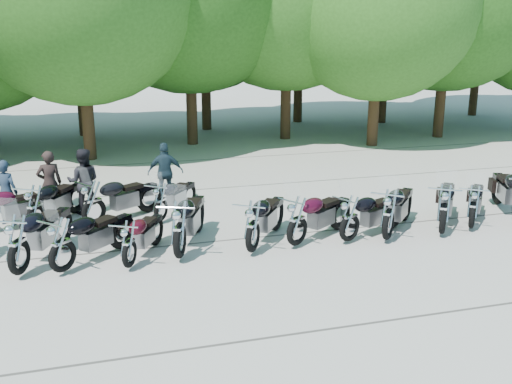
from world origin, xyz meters
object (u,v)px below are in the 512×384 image
object	(u,v)px
motorcycle_8	(389,213)
rider_2	(165,172)
rider_3	(50,183)
motorcycle_14	(93,201)
motorcycle_3	(129,243)
motorcycle_13	(35,207)
rider_0	(6,192)
rider_1	(84,181)
motorcycle_4	(179,228)
motorcycle_9	(444,208)
motorcycle_15	(160,201)
motorcycle_2	(61,243)
motorcycle_6	(297,220)
motorcycle_7	(350,217)
motorcycle_10	(473,206)
motorcycle_1	(18,243)
motorcycle_5	(253,225)

from	to	relation	value
motorcycle_8	rider_2	xyz separation A→B (m)	(-4.40, 4.61, 0.15)
motorcycle_8	rider_3	world-z (taller)	rider_3
motorcycle_14	rider_2	bearing A→B (deg)	-81.25
motorcycle_3	motorcycle_13	size ratio (longest dim) A/B	0.87
rider_0	rider_1	bearing A→B (deg)	-145.03
motorcycle_4	motorcycle_9	size ratio (longest dim) A/B	1.04
rider_0	rider_2	world-z (taller)	rider_2
rider_1	motorcycle_15	bearing A→B (deg)	150.36
rider_1	rider_2	distance (m)	2.24
motorcycle_2	motorcycle_6	world-z (taller)	motorcycle_6
rider_2	rider_3	world-z (taller)	rider_3
motorcycle_7	motorcycle_13	world-z (taller)	motorcycle_13
motorcycle_6	motorcycle_10	size ratio (longest dim) A/B	1.06
motorcycle_7	motorcycle_8	distance (m)	0.89
motorcycle_4	motorcycle_15	world-z (taller)	motorcycle_4
motorcycle_1	motorcycle_5	xyz separation A→B (m)	(4.69, -0.07, -0.04)
motorcycle_9	motorcycle_13	size ratio (longest dim) A/B	1.06
motorcycle_15	rider_2	distance (m)	1.92
motorcycle_14	rider_2	world-z (taller)	rider_2
motorcycle_9	rider_0	distance (m)	10.51
motorcycle_8	motorcycle_2	bearing A→B (deg)	41.17
rider_1	motorcycle_10	bearing A→B (deg)	163.28
motorcycle_7	motorcycle_14	distance (m)	6.14
motorcycle_9	rider_2	bearing A→B (deg)	-2.43
motorcycle_1	motorcycle_9	world-z (taller)	motorcycle_1
motorcycle_4	motorcycle_10	world-z (taller)	motorcycle_4
motorcycle_9	rider_1	world-z (taller)	rider_1
motorcycle_2	motorcycle_8	bearing A→B (deg)	-133.97
motorcycle_10	motorcycle_7	bearing A→B (deg)	39.59
motorcycle_4	motorcycle_7	world-z (taller)	motorcycle_4
motorcycle_5	motorcycle_8	bearing A→B (deg)	-147.02
motorcycle_7	motorcycle_14	size ratio (longest dim) A/B	0.96
motorcycle_14	motorcycle_6	bearing A→B (deg)	-154.32
rider_2	motorcycle_5	bearing A→B (deg)	111.01
motorcycle_6	rider_0	size ratio (longest dim) A/B	1.43
motorcycle_6	motorcycle_14	size ratio (longest dim) A/B	1.00
motorcycle_3	motorcycle_14	world-z (taller)	motorcycle_14
motorcycle_1	motorcycle_13	distance (m)	2.63
motorcycle_8	motorcycle_9	size ratio (longest dim) A/B	0.99
motorcycle_2	rider_3	bearing A→B (deg)	-37.92
motorcycle_1	motorcycle_14	bearing A→B (deg)	-93.95
motorcycle_6	motorcycle_8	distance (m)	2.11
motorcycle_2	motorcycle_14	size ratio (longest dim) A/B	1.00
motorcycle_8	motorcycle_9	distance (m)	1.42
motorcycle_13	rider_3	bearing A→B (deg)	-70.32
motorcycle_2	rider_0	bearing A→B (deg)	-22.52
motorcycle_5	motorcycle_1	bearing A→B (deg)	33.89
motorcycle_10	motorcycle_4	bearing A→B (deg)	39.14
motorcycle_4	rider_1	distance (m)	4.35
motorcycle_6	rider_1	distance (m)	5.93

